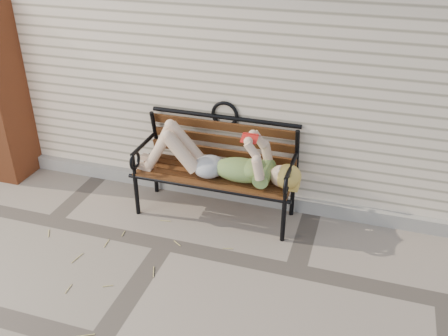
% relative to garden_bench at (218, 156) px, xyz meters
% --- Properties ---
extents(ground, '(80.00, 80.00, 0.00)m').
position_rel_garden_bench_xyz_m(ground, '(-0.29, -0.74, -0.63)').
color(ground, gray).
rests_on(ground, ground).
extents(house_wall, '(8.00, 4.00, 3.00)m').
position_rel_garden_bench_xyz_m(house_wall, '(-0.29, 2.26, 0.87)').
color(house_wall, '#F5DDC0').
rests_on(house_wall, ground).
extents(foundation_strip, '(8.00, 0.10, 0.15)m').
position_rel_garden_bench_xyz_m(foundation_strip, '(-0.29, 0.23, -0.55)').
color(foundation_strip, gray).
rests_on(foundation_strip, ground).
extents(garden_bench, '(1.73, 0.69, 1.12)m').
position_rel_garden_bench_xyz_m(garden_bench, '(0.00, 0.00, 0.00)').
color(garden_bench, black).
rests_on(garden_bench, ground).
extents(reading_woman, '(1.63, 0.37, 0.51)m').
position_rel_garden_bench_xyz_m(reading_woman, '(0.01, -0.14, 0.04)').
color(reading_woman, '#0A3E48').
rests_on(reading_woman, ground).
extents(straw_scatter, '(2.80, 1.73, 0.01)m').
position_rel_garden_bench_xyz_m(straw_scatter, '(-1.15, -1.19, -0.62)').
color(straw_scatter, tan).
rests_on(straw_scatter, ground).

